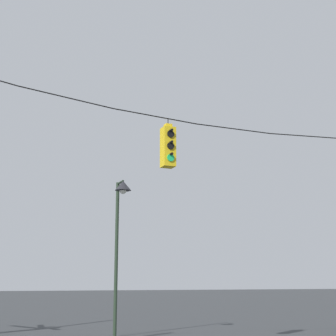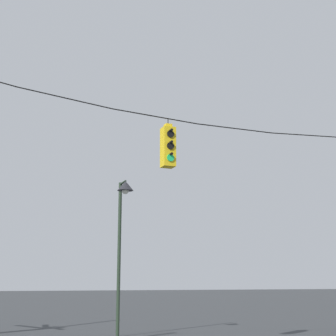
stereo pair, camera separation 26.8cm
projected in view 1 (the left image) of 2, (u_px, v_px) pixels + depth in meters
name	position (u px, v px, depth m)	size (l,w,h in m)	color
span_wire	(234.00, 120.00, 14.95)	(17.17, 0.03, 0.80)	black
traffic_light_near_left_pole	(168.00, 147.00, 13.93)	(0.34, 0.46, 1.35)	yellow
street_lamp	(120.00, 213.00, 17.73)	(0.56, 0.95, 5.25)	#233323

